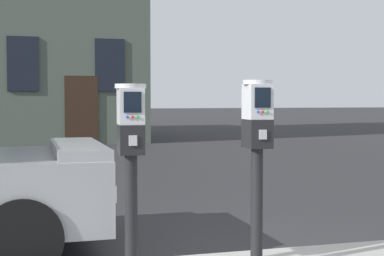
# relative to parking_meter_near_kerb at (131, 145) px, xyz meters

# --- Properties ---
(parking_meter_near_kerb) EXTENTS (0.23, 0.26, 1.37)m
(parking_meter_near_kerb) POSITION_rel_parking_meter_near_kerb_xyz_m (0.00, 0.00, 0.00)
(parking_meter_near_kerb) COLOR black
(parking_meter_near_kerb) RESTS_ON sidewalk_slab
(parking_meter_twin_adjacent) EXTENTS (0.23, 0.26, 1.40)m
(parking_meter_twin_adjacent) POSITION_rel_parking_meter_near_kerb_xyz_m (0.94, 0.00, 0.02)
(parking_meter_twin_adjacent) COLOR black
(parking_meter_twin_adjacent) RESTS_ON sidewalk_slab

